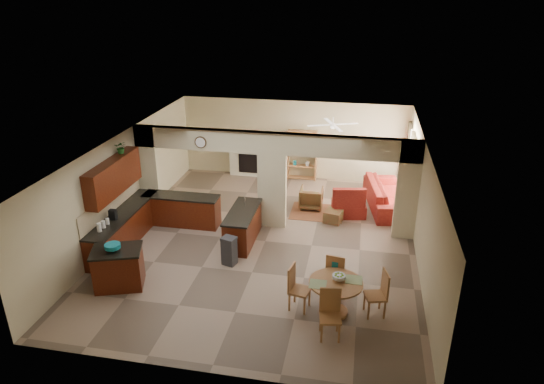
% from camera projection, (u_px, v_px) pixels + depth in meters
% --- Properties ---
extents(floor, '(10.00, 10.00, 0.00)m').
position_uv_depth(floor, '(265.00, 241.00, 13.29)').
color(floor, gray).
rests_on(floor, ground).
extents(ceiling, '(10.00, 10.00, 0.00)m').
position_uv_depth(ceiling, '(265.00, 143.00, 12.19)').
color(ceiling, white).
rests_on(ceiling, wall_back).
extents(wall_back, '(8.00, 0.00, 8.00)m').
position_uv_depth(wall_back, '(293.00, 140.00, 17.25)').
color(wall_back, beige).
rests_on(wall_back, floor).
extents(wall_front, '(8.00, 0.00, 8.00)m').
position_uv_depth(wall_front, '(206.00, 309.00, 8.22)').
color(wall_front, beige).
rests_on(wall_front, floor).
extents(wall_left, '(0.00, 10.00, 10.00)m').
position_uv_depth(wall_left, '(124.00, 184.00, 13.43)').
color(wall_left, beige).
rests_on(wall_left, floor).
extents(wall_right, '(0.00, 10.00, 10.00)m').
position_uv_depth(wall_right, '(422.00, 206.00, 12.04)').
color(wall_right, beige).
rests_on(wall_right, floor).
extents(partition_left_pier, '(0.60, 0.25, 2.80)m').
position_uv_depth(partition_left_pier, '(149.00, 172.00, 14.28)').
color(partition_left_pier, beige).
rests_on(partition_left_pier, floor).
extents(partition_center_pier, '(0.80, 0.25, 2.20)m').
position_uv_depth(partition_center_pier, '(272.00, 190.00, 13.76)').
color(partition_center_pier, beige).
rests_on(partition_center_pier, floor).
extents(partition_right_pier, '(0.60, 0.25, 2.80)m').
position_uv_depth(partition_right_pier, '(407.00, 190.00, 13.00)').
color(partition_right_pier, beige).
rests_on(partition_right_pier, floor).
extents(partition_header, '(8.00, 0.25, 0.60)m').
position_uv_depth(partition_header, '(272.00, 143.00, 13.21)').
color(partition_header, beige).
rests_on(partition_header, partition_center_pier).
extents(kitchen_counter, '(2.52, 3.29, 1.48)m').
position_uv_depth(kitchen_counter, '(149.00, 220.00, 13.45)').
color(kitchen_counter, '#3B0A06').
rests_on(kitchen_counter, floor).
extents(upper_cabinets, '(0.35, 2.40, 0.90)m').
position_uv_depth(upper_cabinets, '(114.00, 177.00, 12.47)').
color(upper_cabinets, '#3B0A06').
rests_on(upper_cabinets, wall_left).
extents(peninsula, '(0.70, 1.85, 0.91)m').
position_uv_depth(peninsula, '(243.00, 226.00, 13.11)').
color(peninsula, '#3B0A06').
rests_on(peninsula, floor).
extents(wall_clock, '(0.34, 0.03, 0.34)m').
position_uv_depth(wall_clock, '(200.00, 142.00, 13.44)').
color(wall_clock, '#4E341A').
rests_on(wall_clock, partition_header).
extents(rug, '(1.60, 1.30, 0.01)m').
position_uv_depth(rug, '(317.00, 212.00, 14.97)').
color(rug, brown).
rests_on(rug, floor).
extents(fireplace, '(1.60, 0.35, 1.20)m').
position_uv_depth(fireplace, '(249.00, 159.00, 17.69)').
color(fireplace, white).
rests_on(fireplace, floor).
extents(shelving_unit, '(1.00, 0.32, 1.80)m').
position_uv_depth(shelving_unit, '(302.00, 155.00, 17.23)').
color(shelving_unit, '#A26F37').
rests_on(shelving_unit, floor).
extents(window_a, '(0.02, 0.90, 1.90)m').
position_uv_depth(window_a, '(413.00, 180.00, 14.20)').
color(window_a, white).
rests_on(window_a, wall_right).
extents(window_b, '(0.02, 0.90, 1.90)m').
position_uv_depth(window_b, '(409.00, 161.00, 15.74)').
color(window_b, white).
rests_on(window_b, wall_right).
extents(glazed_door, '(0.02, 0.70, 2.10)m').
position_uv_depth(glazed_door, '(411.00, 175.00, 15.03)').
color(glazed_door, white).
rests_on(glazed_door, wall_right).
extents(drape_a_left, '(0.10, 0.28, 2.30)m').
position_uv_depth(drape_a_left, '(413.00, 188.00, 13.67)').
color(drape_a_left, '#3F1A19').
rests_on(drape_a_left, wall_right).
extents(drape_a_right, '(0.10, 0.28, 2.30)m').
position_uv_depth(drape_a_right, '(410.00, 173.00, 14.75)').
color(drape_a_right, '#3F1A19').
rests_on(drape_a_right, wall_right).
extents(drape_b_left, '(0.10, 0.28, 2.30)m').
position_uv_depth(drape_b_left, '(409.00, 167.00, 15.20)').
color(drape_b_left, '#3F1A19').
rests_on(drape_b_left, wall_right).
extents(drape_b_right, '(0.10, 0.28, 2.30)m').
position_uv_depth(drape_b_right, '(407.00, 155.00, 16.29)').
color(drape_b_right, '#3F1A19').
rests_on(drape_b_right, wall_right).
extents(ceiling_fan, '(1.00, 1.00, 0.10)m').
position_uv_depth(ceiling_fan, '(333.00, 125.00, 14.73)').
color(ceiling_fan, white).
rests_on(ceiling_fan, ceiling).
extents(kitchen_island, '(1.30, 1.10, 0.96)m').
position_uv_depth(kitchen_island, '(119.00, 268.00, 11.14)').
color(kitchen_island, '#3B0A06').
rests_on(kitchen_island, floor).
extents(teal_bowl, '(0.35, 0.35, 0.17)m').
position_uv_depth(teal_bowl, '(113.00, 247.00, 10.88)').
color(teal_bowl, '#137783').
rests_on(teal_bowl, kitchen_island).
extents(trash_can, '(0.39, 0.36, 0.69)m').
position_uv_depth(trash_can, '(229.00, 252.00, 12.07)').
color(trash_can, '#2A2A2D').
rests_on(trash_can, floor).
extents(dining_table, '(1.14, 1.14, 0.78)m').
position_uv_depth(dining_table, '(335.00, 293.00, 10.18)').
color(dining_table, '#A26F37').
rests_on(dining_table, floor).
extents(fruit_bowl, '(0.27, 0.27, 0.15)m').
position_uv_depth(fruit_bowl, '(339.00, 277.00, 10.11)').
color(fruit_bowl, '#72B326').
rests_on(fruit_bowl, dining_table).
extents(sofa, '(2.89, 1.51, 0.80)m').
position_uv_depth(sofa, '(387.00, 195.00, 15.19)').
color(sofa, maroon).
rests_on(sofa, floor).
extents(chaise, '(1.10, 0.96, 0.39)m').
position_uv_depth(chaise, '(349.00, 209.00, 14.76)').
color(chaise, maroon).
rests_on(chaise, floor).
extents(armchair, '(0.70, 0.72, 0.66)m').
position_uv_depth(armchair, '(311.00, 198.00, 15.17)').
color(armchair, maroon).
rests_on(armchair, floor).
extents(ottoman, '(0.60, 0.60, 0.36)m').
position_uv_depth(ottoman, '(333.00, 216.00, 14.31)').
color(ottoman, maroon).
rests_on(ottoman, floor).
extents(plant, '(0.37, 0.34, 0.34)m').
position_uv_depth(plant, '(121.00, 147.00, 12.74)').
color(plant, '#134815').
rests_on(plant, upper_cabinets).
extents(chair_north, '(0.49, 0.49, 1.02)m').
position_uv_depth(chair_north, '(336.00, 272.00, 10.83)').
color(chair_north, '#A26F37').
rests_on(chair_north, floor).
extents(chair_east, '(0.52, 0.52, 1.02)m').
position_uv_depth(chair_east, '(380.00, 292.00, 10.14)').
color(chair_east, '#A26F37').
rests_on(chair_east, floor).
extents(chair_south, '(0.48, 0.48, 1.02)m').
position_uv_depth(chair_south, '(330.00, 311.00, 9.54)').
color(chair_south, '#A26F37').
rests_on(chair_south, floor).
extents(chair_west, '(0.49, 0.49, 1.02)m').
position_uv_depth(chair_west, '(296.00, 286.00, 10.35)').
color(chair_west, '#A26F37').
rests_on(chair_west, floor).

